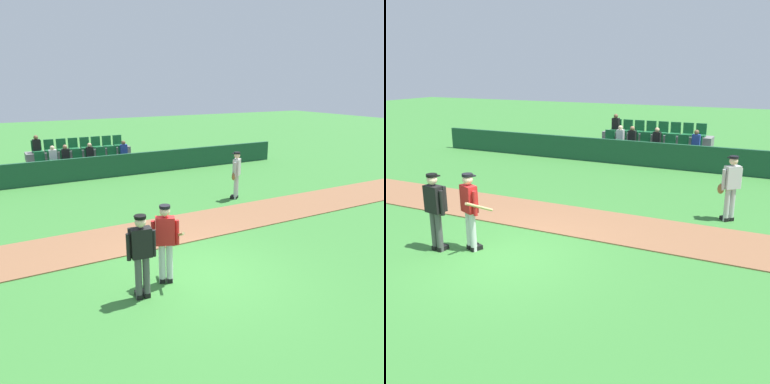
{
  "view_description": "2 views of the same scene",
  "coord_description": "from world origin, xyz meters",
  "views": [
    {
      "loc": [
        -3.82,
        -6.74,
        4.17
      ],
      "look_at": [
        1.04,
        2.33,
        1.22
      ],
      "focal_mm": 35.58,
      "sensor_mm": 36.0,
      "label": 1
    },
    {
      "loc": [
        5.25,
        -7.1,
        3.94
      ],
      "look_at": [
        0.7,
        2.4,
        0.94
      ],
      "focal_mm": 40.93,
      "sensor_mm": 36.0,
      "label": 2
    }
  ],
  "objects": [
    {
      "name": "ground_plane",
      "position": [
        0.0,
        0.0,
        0.0
      ],
      "size": [
        80.0,
        80.0,
        0.0
      ],
      "primitive_type": "plane",
      "color": "#387A33"
    },
    {
      "name": "dugout_fence",
      "position": [
        0.0,
        10.06,
        0.51
      ],
      "size": [
        20.0,
        0.16,
        1.02
      ],
      "primitive_type": "cube",
      "color": "#19472D",
      "rests_on": "ground"
    },
    {
      "name": "stadium_bleachers",
      "position": [
        -0.01,
        11.5,
        0.5
      ],
      "size": [
        5.0,
        2.1,
        1.9
      ],
      "color": "slate",
      "rests_on": "ground"
    },
    {
      "name": "runner_grey_jersey",
      "position": [
        4.09,
        4.55,
        0.96
      ],
      "size": [
        0.58,
        0.49,
        1.76
      ],
      "color": "#B2B2B2",
      "rests_on": "ground"
    },
    {
      "name": "umpire_home_plate",
      "position": [
        -1.48,
        -0.27,
        1.0
      ],
      "size": [
        0.59,
        0.33,
        1.76
      ],
      "color": "#4C4C4C",
      "rests_on": "ground"
    },
    {
      "name": "infield_dirt_path",
      "position": [
        0.0,
        2.77,
        0.01
      ],
      "size": [
        28.0,
        2.15,
        0.03
      ],
      "primitive_type": "cube",
      "color": "brown",
      "rests_on": "ground"
    },
    {
      "name": "batter_red_jersey",
      "position": [
        -0.81,
        0.07,
        0.97
      ],
      "size": [
        0.61,
        0.8,
        1.76
      ],
      "color": "silver",
      "rests_on": "ground"
    }
  ]
}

